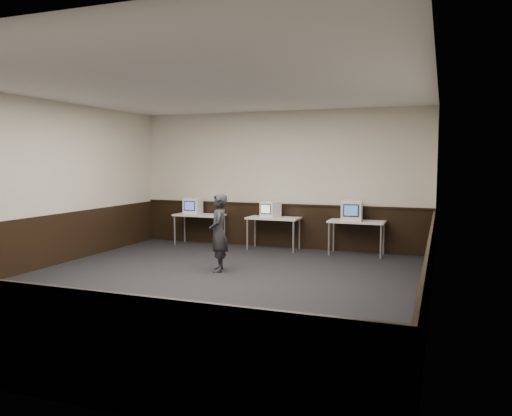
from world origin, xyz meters
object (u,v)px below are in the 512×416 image
Objects in this scene: desk_center at (273,220)px; emac_center at (270,209)px; desk_right at (357,224)px; emac_right at (352,210)px; desk_left at (199,217)px; emac_left at (193,206)px; person at (218,233)px.

emac_center is at bearing 168.77° from desk_center.
desk_right is 2.38× the size of emac_right.
desk_right is (1.90, 0.00, 0.00)m from desk_center.
desk_center is 2.58× the size of emac_center.
desk_left is 1.84m from emac_center.
desk_center is at bearing 4.03° from emac_center.
desk_right is at bearing 14.80° from emac_center.
emac_left is (-3.99, 0.03, 0.26)m from desk_right.
emac_right reaches higher than desk_right.
desk_center is 1.00× the size of desk_right.
person is at bearing -57.91° from emac_left.
desk_center and desk_right have the same top height.
desk_right is 3.29m from person.
emac_right is (3.69, -0.00, 0.29)m from desk_left.
person is (-2.02, -2.51, -0.25)m from emac_right.
desk_center is 2.38× the size of emac_right.
emac_left is at bearing 174.54° from emac_right.
desk_center is 1.82m from emac_right.
desk_left is 3.71m from emac_right.
emac_right is at bearing -0.08° from desk_center.
emac_center is (-1.98, 0.02, 0.25)m from desk_right.
person is at bearing -130.23° from desk_right.
emac_left is 2.01m from emac_center.
desk_center is 2.52m from person.
emac_center is 0.92× the size of emac_right.
desk_right is at bearing -4.65° from emac_left.
emac_right is (-0.11, -0.00, 0.29)m from desk_right.
person reaches higher than desk_right.
desk_left is 1.00× the size of desk_center.
person is (1.67, -2.51, 0.04)m from desk_left.
emac_center is 1.87m from emac_right.
emac_left is (-0.19, 0.03, 0.26)m from desk_left.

